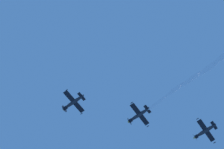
% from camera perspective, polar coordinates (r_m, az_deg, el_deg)
% --- Properties ---
extents(airplane_lead, '(7.75, 8.41, 3.35)m').
position_cam_1_polar(airplane_lead, '(86.76, -7.79, -5.57)').
color(airplane_lead, '#232328').
extents(airplane_left_wingman, '(7.75, 8.46, 3.15)m').
position_cam_1_polar(airplane_left_wingman, '(86.91, 5.32, -8.09)').
color(airplane_left_wingman, '#232328').
extents(airplane_right_wingman, '(7.76, 8.53, 2.92)m').
position_cam_1_polar(airplane_right_wingman, '(90.82, 18.02, -10.74)').
color(airplane_right_wingman, '#232328').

